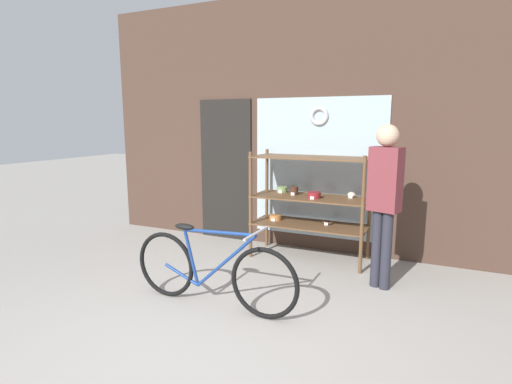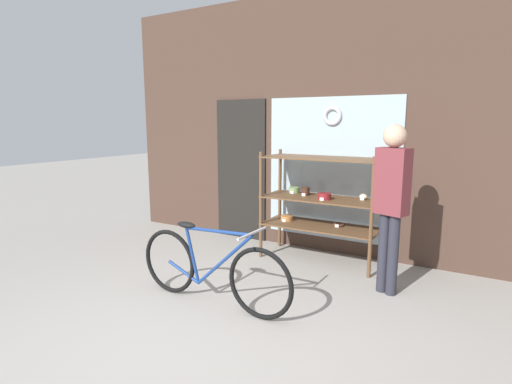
% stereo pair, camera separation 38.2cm
% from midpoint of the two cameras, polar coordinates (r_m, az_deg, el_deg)
% --- Properties ---
extents(ground_plane, '(30.00, 30.00, 0.00)m').
position_cam_midpoint_polar(ground_plane, '(3.43, -7.63, -21.23)').
color(ground_plane, gray).
extents(storefront_facade, '(6.36, 0.13, 3.48)m').
position_cam_midpoint_polar(storefront_facade, '(5.55, 10.77, 9.08)').
color(storefront_facade, '#473328').
rests_on(storefront_facade, ground_plane).
extents(display_case, '(1.48, 0.60, 1.40)m').
position_cam_midpoint_polar(display_case, '(5.17, 11.15, -0.80)').
color(display_case, brown).
rests_on(display_case, ground_plane).
extents(bicycle, '(1.79, 0.46, 0.81)m').
position_cam_midpoint_polar(bicycle, '(3.95, -3.70, -10.97)').
color(bicycle, black).
rests_on(bicycle, ground_plane).
extents(pedestrian, '(0.36, 0.28, 1.75)m').
position_cam_midpoint_polar(pedestrian, '(4.31, 21.24, -0.46)').
color(pedestrian, '#282833').
rests_on(pedestrian, ground_plane).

